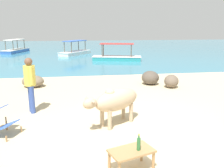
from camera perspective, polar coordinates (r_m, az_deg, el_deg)
The scene contains 12 objects.
sand_beach at distance 5.66m, azimuth 5.45°, elevation -12.37°, with size 18.00×14.00×0.04m, color #CCB78E.
water_surface at distance 27.08m, azimuth -5.74°, elevation 8.30°, with size 60.00×36.00×0.03m, color teal.
cow at distance 5.96m, azimuth 0.89°, elevation -3.98°, with size 1.65×1.28×0.99m.
low_bench_table at distance 4.25m, azimuth 4.74°, elevation -16.42°, with size 0.86×0.66×0.40m.
bottle at distance 4.17m, azimuth 6.49°, elevation -14.19°, with size 0.07×0.07×0.30m.
person_standing at distance 7.16m, azimuth -19.27°, elevation 0.69°, with size 0.32×0.48×1.62m.
shore_rock_large at distance 10.41m, azimuth -18.63°, elevation 0.64°, with size 0.92×0.77×0.49m, color #756651.
shore_rock_medium at distance 10.07m, azimuth 14.20°, elevation 0.68°, with size 0.68×0.59×0.54m, color #6B5B4C.
shore_rock_small at distance 10.42m, azimuth 9.26°, elevation 1.52°, with size 0.77×0.75×0.60m, color brown.
boat_teal at distance 18.00m, azimuth 1.18°, elevation 6.61°, with size 3.84×1.98×1.29m.
boat_blue at distance 25.63m, azimuth -22.33°, elevation 7.71°, with size 2.12×3.85×1.29m.
boat_white at distance 22.06m, azimuth -8.89°, elevation 7.75°, with size 3.07×3.66×1.29m.
Camera 1 is at (-1.26, -4.93, 2.50)m, focal length 37.68 mm.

